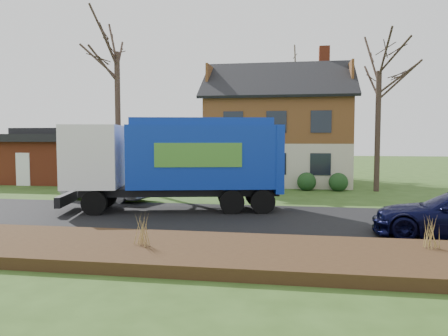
# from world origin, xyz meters

# --- Properties ---
(ground) EXTENTS (120.00, 120.00, 0.00)m
(ground) POSITION_xyz_m (0.00, 0.00, 0.00)
(ground) COLOR #2C4617
(ground) RESTS_ON ground
(road) EXTENTS (80.00, 7.00, 0.02)m
(road) POSITION_xyz_m (0.00, 0.00, 0.01)
(road) COLOR black
(road) RESTS_ON ground
(mulch_verge) EXTENTS (80.00, 3.50, 0.30)m
(mulch_verge) POSITION_xyz_m (0.00, -5.30, 0.15)
(mulch_verge) COLOR black
(mulch_verge) RESTS_ON ground
(main_house) EXTENTS (12.95, 8.95, 9.26)m
(main_house) POSITION_xyz_m (1.49, 13.91, 4.03)
(main_house) COLOR beige
(main_house) RESTS_ON ground
(ranch_house) EXTENTS (9.80, 8.20, 3.70)m
(ranch_house) POSITION_xyz_m (-12.00, 13.00, 1.81)
(ranch_house) COLOR #993C21
(ranch_house) RESTS_ON ground
(garbage_truck) EXTENTS (9.33, 4.31, 3.87)m
(garbage_truck) POSITION_xyz_m (-1.65, 1.65, 2.23)
(garbage_truck) COLOR black
(garbage_truck) RESTS_ON ground
(silver_sedan) EXTENTS (5.06, 2.89, 1.58)m
(silver_sedan) POSITION_xyz_m (-5.98, 4.08, 0.79)
(silver_sedan) COLOR #B3B6BB
(silver_sedan) RESTS_ON ground
(tree_front_west) EXTENTS (3.90, 3.90, 11.59)m
(tree_front_west) POSITION_xyz_m (-7.79, 9.82, 9.55)
(tree_front_west) COLOR #3D2D24
(tree_front_west) RESTS_ON ground
(tree_front_east) EXTENTS (3.50, 3.50, 9.72)m
(tree_front_east) POSITION_xyz_m (7.73, 9.88, 7.90)
(tree_front_east) COLOR #3A2B23
(tree_front_east) RESTS_ON ground
(tree_back) EXTENTS (3.74, 3.74, 11.85)m
(tree_back) POSITION_xyz_m (3.05, 22.22, 9.88)
(tree_back) COLOR #3F3325
(tree_back) RESTS_ON ground
(grass_clump_mid) EXTENTS (0.30, 0.25, 0.84)m
(grass_clump_mid) POSITION_xyz_m (-0.72, -5.49, 0.72)
(grass_clump_mid) COLOR #9D7F45
(grass_clump_mid) RESTS_ON mulch_verge
(grass_clump_east) EXTENTS (0.32, 0.26, 0.80)m
(grass_clump_east) POSITION_xyz_m (6.55, -4.51, 0.70)
(grass_clump_east) COLOR #9E8346
(grass_clump_east) RESTS_ON mulch_verge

